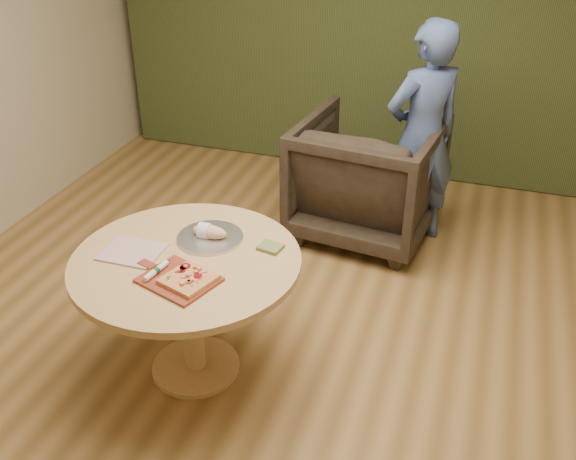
# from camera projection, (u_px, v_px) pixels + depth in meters

# --- Properties ---
(room_shell) EXTENTS (5.04, 6.04, 2.84)m
(room_shell) POSITION_uv_depth(u_px,v_px,m) (266.00, 143.00, 2.92)
(room_shell) COLOR olive
(room_shell) RESTS_ON ground
(curtain) EXTENTS (4.80, 0.14, 2.78)m
(curtain) POSITION_uv_depth(u_px,v_px,m) (386.00, 13.00, 5.29)
(curtain) COLOR #2B3719
(curtain) RESTS_ON ground
(pedestal_table) EXTENTS (1.19, 1.19, 0.75)m
(pedestal_table) POSITION_uv_depth(u_px,v_px,m) (188.00, 281.00, 3.35)
(pedestal_table) COLOR tan
(pedestal_table) RESTS_ON ground
(pizza_paddle) EXTENTS (0.47, 0.38, 0.01)m
(pizza_paddle) POSITION_uv_depth(u_px,v_px,m) (177.00, 279.00, 3.11)
(pizza_paddle) COLOR brown
(pizza_paddle) RESTS_ON pedestal_table
(flatbread_pizza) EXTENTS (0.28, 0.28, 0.04)m
(flatbread_pizza) POSITION_uv_depth(u_px,v_px,m) (189.00, 279.00, 3.08)
(flatbread_pizza) COLOR tan
(flatbread_pizza) RESTS_ON pizza_paddle
(cutlery_roll) EXTENTS (0.06, 0.20, 0.03)m
(cutlery_roll) POSITION_uv_depth(u_px,v_px,m) (156.00, 271.00, 3.13)
(cutlery_roll) COLOR silver
(cutlery_roll) RESTS_ON pizza_paddle
(newspaper) EXTENTS (0.30, 0.25, 0.01)m
(newspaper) POSITION_uv_depth(u_px,v_px,m) (132.00, 252.00, 3.33)
(newspaper) COLOR silver
(newspaper) RESTS_ON pedestal_table
(serving_tray) EXTENTS (0.36, 0.36, 0.02)m
(serving_tray) POSITION_uv_depth(u_px,v_px,m) (210.00, 238.00, 3.44)
(serving_tray) COLOR silver
(serving_tray) RESTS_ON pedestal_table
(bread_roll) EXTENTS (0.19, 0.09, 0.09)m
(bread_roll) POSITION_uv_depth(u_px,v_px,m) (208.00, 231.00, 3.43)
(bread_roll) COLOR #DEB887
(bread_roll) RESTS_ON serving_tray
(green_packet) EXTENTS (0.14, 0.12, 0.02)m
(green_packet) POSITION_uv_depth(u_px,v_px,m) (270.00, 247.00, 3.36)
(green_packet) COLOR #505E2A
(green_packet) RESTS_ON pedestal_table
(armchair) EXTENTS (1.08, 1.02, 1.00)m
(armchair) POSITION_uv_depth(u_px,v_px,m) (368.00, 172.00, 4.74)
(armchair) COLOR black
(armchair) RESTS_ON ground
(person_standing) EXTENTS (0.71, 0.69, 1.64)m
(person_standing) POSITION_uv_depth(u_px,v_px,m) (422.00, 137.00, 4.50)
(person_standing) COLOR #405687
(person_standing) RESTS_ON ground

